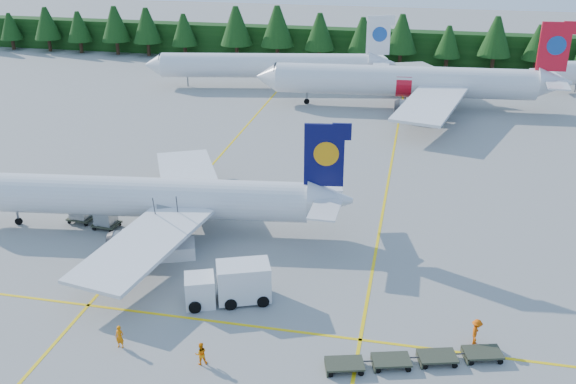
% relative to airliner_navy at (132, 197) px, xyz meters
% --- Properties ---
extents(ground, '(320.00, 320.00, 0.00)m').
position_rel_airliner_navy_xyz_m(ground, '(15.87, -6.27, -3.14)').
color(ground, gray).
rests_on(ground, ground).
extents(taxi_stripe_a, '(0.25, 120.00, 0.01)m').
position_rel_airliner_navy_xyz_m(taxi_stripe_a, '(1.87, 13.73, -3.13)').
color(taxi_stripe_a, yellow).
rests_on(taxi_stripe_a, ground).
extents(taxi_stripe_b, '(0.25, 120.00, 0.01)m').
position_rel_airliner_navy_xyz_m(taxi_stripe_b, '(21.87, 13.73, -3.13)').
color(taxi_stripe_b, yellow).
rests_on(taxi_stripe_b, ground).
extents(taxi_stripe_cross, '(80.00, 0.25, 0.01)m').
position_rel_airliner_navy_xyz_m(taxi_stripe_cross, '(15.87, -12.27, -3.13)').
color(taxi_stripe_cross, yellow).
rests_on(taxi_stripe_cross, ground).
extents(treeline_hedge, '(220.00, 4.00, 6.00)m').
position_rel_airliner_navy_xyz_m(treeline_hedge, '(15.87, 75.73, -0.14)').
color(treeline_hedge, black).
rests_on(treeline_hedge, ground).
extents(airliner_navy, '(35.80, 29.29, 10.43)m').
position_rel_airliner_navy_xyz_m(airliner_navy, '(0.00, 0.00, 0.00)').
color(airliner_navy, silver).
rests_on(airliner_navy, ground).
extents(airliner_red, '(43.91, 36.02, 12.77)m').
position_rel_airliner_navy_xyz_m(airliner_red, '(21.19, 44.97, 0.70)').
color(airliner_red, silver).
rests_on(airliner_red, ground).
extents(airliner_far_left, '(39.28, 10.43, 11.51)m').
position_rel_airliner_navy_xyz_m(airliner_far_left, '(-1.83, 52.30, 0.47)').
color(airliner_far_left, silver).
rests_on(airliner_far_left, ground).
extents(airstairs, '(5.09, 6.70, 3.96)m').
position_rel_airliner_navy_xyz_m(airstairs, '(4.83, -3.84, -2.27)').
color(airstairs, silver).
rests_on(airstairs, ground).
extents(service_truck, '(6.61, 4.33, 3.00)m').
position_rel_airliner_navy_xyz_m(service_truck, '(11.81, -9.57, -1.65)').
color(service_truck, white).
rests_on(service_truck, ground).
extents(dolly_train, '(11.32, 5.06, 0.14)m').
position_rel_airliner_navy_xyz_m(dolly_train, '(25.50, -14.04, -2.68)').
color(dolly_train, '#323627').
rests_on(dolly_train, ground).
extents(uld_pair, '(5.29, 2.68, 1.76)m').
position_rel_airliner_navy_xyz_m(uld_pair, '(-3.99, -0.01, -1.95)').
color(uld_pair, '#323627').
rests_on(uld_pair, ground).
extents(crew_a, '(0.60, 0.40, 1.64)m').
position_rel_airliner_navy_xyz_m(crew_a, '(6.39, -16.35, -2.32)').
color(crew_a, orange).
rests_on(crew_a, ground).
extents(crew_b, '(0.96, 0.88, 1.58)m').
position_rel_airliner_navy_xyz_m(crew_b, '(12.18, -16.86, -2.35)').
color(crew_b, orange).
rests_on(crew_b, ground).
extents(crew_c, '(0.67, 0.87, 1.91)m').
position_rel_airliner_navy_xyz_m(crew_c, '(29.41, -11.14, -2.18)').
color(crew_c, '#D84C04').
rests_on(crew_c, ground).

